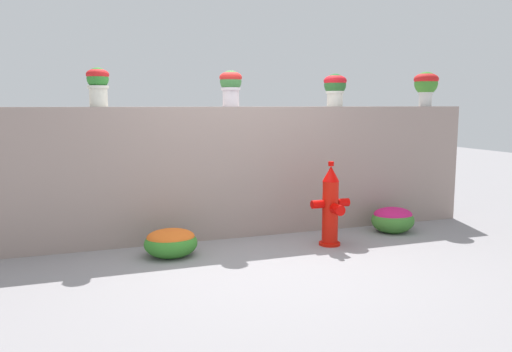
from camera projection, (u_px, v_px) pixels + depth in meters
name	position (u px, v px, depth m)	size (l,w,h in m)	color
ground_plane	(260.00, 261.00, 5.29)	(24.00, 24.00, 0.00)	gray
stone_wall	(228.00, 172.00, 6.24)	(6.50, 0.33, 1.56)	gray
potted_plant_1	(98.00, 83.00, 5.59)	(0.24, 0.24, 0.42)	silver
potted_plant_2	(231.00, 84.00, 6.09)	(0.27, 0.27, 0.42)	silver
potted_plant_3	(335.00, 86.00, 6.60)	(0.29, 0.29, 0.42)	silver
potted_plant_4	(426.00, 84.00, 7.04)	(0.33, 0.33, 0.47)	silver
fire_hydrant	(331.00, 207.00, 5.83)	(0.46, 0.37, 0.96)	red
flower_bush_left	(393.00, 219.00, 6.49)	(0.55, 0.49, 0.33)	#3D7B2E
flower_bush_right	(171.00, 241.00, 5.44)	(0.56, 0.51, 0.31)	#36812A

